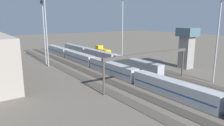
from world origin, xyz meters
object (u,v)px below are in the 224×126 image
(train_on_track_3, at_px, (108,67))
(light_mast_3, at_px, (46,20))
(light_mast_2, at_px, (219,27))
(control_tower, at_px, (187,45))
(train_on_track_1, at_px, (99,55))
(light_mast_1, at_px, (44,24))
(light_mast_0, at_px, (123,20))
(train_on_track_0, at_px, (102,52))
(signal_gantry, at_px, (149,57))

(train_on_track_3, relative_size, light_mast_3, 4.27)
(light_mast_2, xyz_separation_m, control_tower, (15.49, -8.82, -7.02))
(train_on_track_3, relative_size, light_mast_2, 4.81)
(train_on_track_1, xyz_separation_m, control_tower, (-31.90, -17.32, 6.47))
(train_on_track_3, distance_m, light_mast_2, 34.39)
(train_on_track_3, distance_m, control_tower, 29.86)
(light_mast_1, bearing_deg, light_mast_2, -149.89)
(light_mast_0, relative_size, light_mast_1, 1.10)
(train_on_track_0, bearing_deg, light_mast_1, 90.79)
(train_on_track_0, relative_size, control_tower, 0.68)
(light_mast_1, xyz_separation_m, signal_gantry, (-43.26, -14.53, -8.37))
(train_on_track_0, xyz_separation_m, light_mast_0, (-11.16, -3.46, 15.18))
(light_mast_1, bearing_deg, light_mast_3, 170.57)
(light_mast_3, bearing_deg, train_on_track_3, -148.07)
(light_mast_2, distance_m, signal_gantry, 20.17)
(train_on_track_1, height_order, light_mast_3, light_mast_3)
(light_mast_2, xyz_separation_m, light_mast_3, (46.61, 31.52, 1.64))
(train_on_track_3, bearing_deg, light_mast_1, 24.07)
(train_on_track_3, height_order, light_mast_2, light_mast_2)
(train_on_track_1, bearing_deg, light_mast_3, 91.96)
(control_tower, bearing_deg, signal_gantry, 103.85)
(control_tower, bearing_deg, train_on_track_3, 69.51)
(light_mast_0, bearing_deg, control_tower, -161.42)
(train_on_track_1, relative_size, train_on_track_3, 0.62)
(train_on_track_0, bearing_deg, train_on_track_3, 151.22)
(train_on_track_1, xyz_separation_m, light_mast_2, (-47.39, -8.50, 13.48))
(train_on_track_0, xyz_separation_m, light_mast_2, (-53.00, -3.50, 13.35))
(control_tower, bearing_deg, light_mast_0, 18.58)
(train_on_track_0, distance_m, light_mast_3, 32.42)
(light_mast_0, relative_size, light_mast_3, 1.01)
(light_mast_1, relative_size, light_mast_3, 0.92)
(train_on_track_1, height_order, light_mast_2, light_mast_2)
(light_mast_1, xyz_separation_m, light_mast_3, (-6.02, 1.00, 1.22))
(light_mast_0, bearing_deg, light_mast_1, 70.51)
(train_on_track_3, height_order, light_mast_0, light_mast_0)
(train_on_track_0, height_order, control_tower, control_tower)
(train_on_track_3, height_order, train_on_track_0, train_on_track_0)
(train_on_track_1, bearing_deg, light_mast_0, -123.30)
(train_on_track_0, height_order, signal_gantry, signal_gantry)
(light_mast_1, height_order, light_mast_3, light_mast_3)
(control_tower, bearing_deg, train_on_track_0, 18.18)
(train_on_track_3, height_order, light_mast_1, light_mast_1)
(light_mast_0, height_order, control_tower, light_mast_0)
(train_on_track_0, distance_m, light_mast_2, 54.77)
(control_tower, bearing_deg, train_on_track_1, 28.49)
(train_on_track_3, distance_m, train_on_track_0, 31.15)
(light_mast_1, bearing_deg, train_on_track_0, -89.21)
(light_mast_1, bearing_deg, control_tower, -133.35)
(train_on_track_0, height_order, light_mast_0, light_mast_0)
(light_mast_2, xyz_separation_m, signal_gantry, (9.37, 16.00, -7.95))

